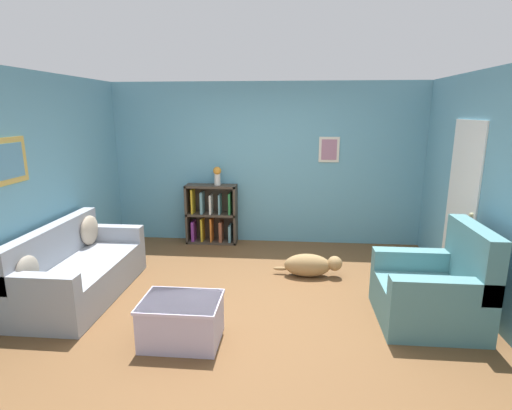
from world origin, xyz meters
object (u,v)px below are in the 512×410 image
object	(u,v)px
coffee_table	(182,319)
vase	(217,175)
couch	(78,271)
recliner_chair	(435,290)
dog	(311,265)
bookshelf	(212,215)

from	to	relation	value
coffee_table	vase	xyz separation A→B (m)	(-0.18, 2.93, 0.92)
couch	recliner_chair	world-z (taller)	recliner_chair
dog	vase	world-z (taller)	vase
recliner_chair	vase	bearing A→B (deg)	139.23
vase	coffee_table	bearing A→B (deg)	-86.39
bookshelf	recliner_chair	size ratio (longest dim) A/B	0.93
couch	dog	bearing A→B (deg)	16.32
couch	vase	bearing A→B (deg)	58.02
dog	vase	size ratio (longest dim) A/B	3.03
coffee_table	vase	size ratio (longest dim) A/B	2.47
dog	vase	distance (m)	2.18
couch	dog	xyz separation A→B (m)	(2.77, 0.81, -0.15)
couch	bookshelf	xyz separation A→B (m)	(1.18, 2.10, 0.16)
recliner_chair	dog	bearing A→B (deg)	139.21
coffee_table	vase	bearing A→B (deg)	93.61
dog	recliner_chair	bearing A→B (deg)	-40.79
couch	recliner_chair	xyz separation A→B (m)	(3.99, -0.25, 0.04)
recliner_chair	couch	bearing A→B (deg)	176.46
recliner_chair	vase	distance (m)	3.65
couch	coffee_table	world-z (taller)	couch
vase	couch	bearing A→B (deg)	-121.98
couch	bookshelf	distance (m)	2.41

